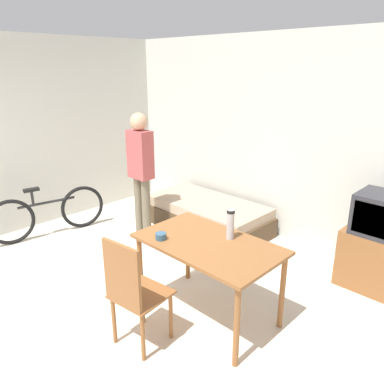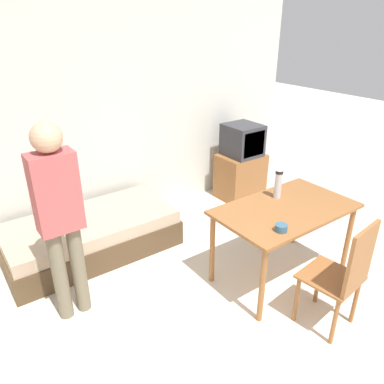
{
  "view_description": "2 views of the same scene",
  "coord_description": "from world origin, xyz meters",
  "px_view_note": "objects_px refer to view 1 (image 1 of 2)",
  "views": [
    {
      "loc": [
        2.94,
        -1.05,
        2.29
      ],
      "look_at": [
        0.19,
        1.77,
        0.95
      ],
      "focal_mm": 35.0,
      "sensor_mm": 36.0,
      "label": 1
    },
    {
      "loc": [
        -1.59,
        -0.74,
        2.38
      ],
      "look_at": [
        0.11,
        1.62,
        1.01
      ],
      "focal_mm": 35.0,
      "sensor_mm": 36.0,
      "label": 2
    }
  ],
  "objects_px": {
    "thermos_flask": "(230,223)",
    "daybed": "(207,215)",
    "dining_table": "(208,251)",
    "person_standing": "(141,166)",
    "mate_bowl": "(161,236)",
    "wooden_chair": "(132,290)",
    "bicycle": "(48,213)",
    "tv": "(374,245)"
  },
  "relations": [
    {
      "from": "thermos_flask",
      "to": "daybed",
      "type": "bearing_deg",
      "value": 138.13
    },
    {
      "from": "dining_table",
      "to": "thermos_flask",
      "type": "bearing_deg",
      "value": 65.37
    },
    {
      "from": "person_standing",
      "to": "mate_bowl",
      "type": "bearing_deg",
      "value": -32.69
    },
    {
      "from": "dining_table",
      "to": "wooden_chair",
      "type": "height_order",
      "value": "wooden_chair"
    },
    {
      "from": "wooden_chair",
      "to": "person_standing",
      "type": "height_order",
      "value": "person_standing"
    },
    {
      "from": "dining_table",
      "to": "bicycle",
      "type": "distance_m",
      "value": 2.83
    },
    {
      "from": "bicycle",
      "to": "person_standing",
      "type": "bearing_deg",
      "value": 44.2
    },
    {
      "from": "daybed",
      "to": "tv",
      "type": "relative_size",
      "value": 1.71
    },
    {
      "from": "daybed",
      "to": "wooden_chair",
      "type": "bearing_deg",
      "value": -61.84
    },
    {
      "from": "bicycle",
      "to": "tv",
      "type": "bearing_deg",
      "value": 26.13
    },
    {
      "from": "tv",
      "to": "bicycle",
      "type": "xyz_separation_m",
      "value": [
        -3.72,
        -1.83,
        -0.16
      ]
    },
    {
      "from": "wooden_chair",
      "to": "thermos_flask",
      "type": "xyz_separation_m",
      "value": [
        0.24,
        0.95,
        0.37
      ]
    },
    {
      "from": "thermos_flask",
      "to": "mate_bowl",
      "type": "bearing_deg",
      "value": -134.35
    },
    {
      "from": "dining_table",
      "to": "thermos_flask",
      "type": "xyz_separation_m",
      "value": [
        0.09,
        0.2,
        0.25
      ]
    },
    {
      "from": "daybed",
      "to": "mate_bowl",
      "type": "relative_size",
      "value": 17.86
    },
    {
      "from": "daybed",
      "to": "person_standing",
      "type": "bearing_deg",
      "value": -121.68
    },
    {
      "from": "person_standing",
      "to": "wooden_chair",
      "type": "bearing_deg",
      "value": -40.62
    },
    {
      "from": "dining_table",
      "to": "bicycle",
      "type": "bearing_deg",
      "value": -175.32
    },
    {
      "from": "daybed",
      "to": "mate_bowl",
      "type": "xyz_separation_m",
      "value": [
        1.0,
        -1.75,
        0.59
      ]
    },
    {
      "from": "wooden_chair",
      "to": "thermos_flask",
      "type": "height_order",
      "value": "thermos_flask"
    },
    {
      "from": "tv",
      "to": "wooden_chair",
      "type": "distance_m",
      "value": 2.59
    },
    {
      "from": "wooden_chair",
      "to": "thermos_flask",
      "type": "distance_m",
      "value": 1.05
    },
    {
      "from": "bicycle",
      "to": "thermos_flask",
      "type": "xyz_separation_m",
      "value": [
        2.89,
        0.42,
        0.6
      ]
    },
    {
      "from": "person_standing",
      "to": "daybed",
      "type": "bearing_deg",
      "value": 58.32
    },
    {
      "from": "person_standing",
      "to": "dining_table",
      "type": "bearing_deg",
      "value": -20.66
    },
    {
      "from": "dining_table",
      "to": "tv",
      "type": "bearing_deg",
      "value": 59.94
    },
    {
      "from": "wooden_chair",
      "to": "daybed",
      "type": "bearing_deg",
      "value": 118.16
    },
    {
      "from": "dining_table",
      "to": "bicycle",
      "type": "relative_size",
      "value": 0.83
    },
    {
      "from": "daybed",
      "to": "wooden_chair",
      "type": "relative_size",
      "value": 1.8
    },
    {
      "from": "dining_table",
      "to": "person_standing",
      "type": "distance_m",
      "value": 2.0
    },
    {
      "from": "tv",
      "to": "person_standing",
      "type": "height_order",
      "value": "person_standing"
    },
    {
      "from": "tv",
      "to": "wooden_chair",
      "type": "xyz_separation_m",
      "value": [
        -1.08,
        -2.35,
        0.07
      ]
    },
    {
      "from": "wooden_chair",
      "to": "mate_bowl",
      "type": "height_order",
      "value": "wooden_chair"
    },
    {
      "from": "daybed",
      "to": "bicycle",
      "type": "height_order",
      "value": "bicycle"
    },
    {
      "from": "daybed",
      "to": "dining_table",
      "type": "bearing_deg",
      "value": -47.73
    },
    {
      "from": "wooden_chair",
      "to": "mate_bowl",
      "type": "relative_size",
      "value": 9.94
    },
    {
      "from": "daybed",
      "to": "dining_table",
      "type": "height_order",
      "value": "dining_table"
    },
    {
      "from": "bicycle",
      "to": "thermos_flask",
      "type": "height_order",
      "value": "thermos_flask"
    },
    {
      "from": "person_standing",
      "to": "mate_bowl",
      "type": "height_order",
      "value": "person_standing"
    },
    {
      "from": "wooden_chair",
      "to": "mate_bowl",
      "type": "bearing_deg",
      "value": 112.32
    },
    {
      "from": "dining_table",
      "to": "wooden_chair",
      "type": "bearing_deg",
      "value": -101.34
    },
    {
      "from": "daybed",
      "to": "wooden_chair",
      "type": "height_order",
      "value": "wooden_chair"
    }
  ]
}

